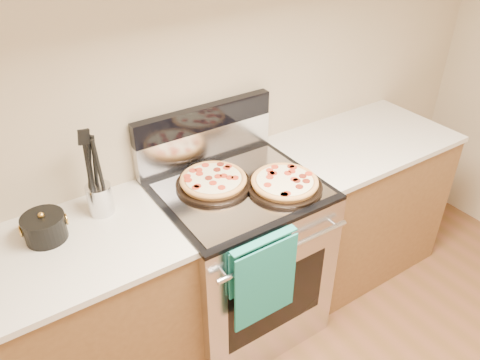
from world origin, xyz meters
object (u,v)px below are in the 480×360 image
range_body (239,260)px  pepperoni_pizza_back (213,181)px  utensil_crock (100,199)px  saucepan (45,229)px  pepperoni_pizza_front (285,183)px

range_body → pepperoni_pizza_back: pepperoni_pizza_back is taller
utensil_crock → saucepan: utensil_crock is taller
saucepan → pepperoni_pizza_front: bearing=-14.3°
range_body → pepperoni_pizza_front: pepperoni_pizza_front is taller
utensil_crock → saucepan: (-0.25, -0.05, -0.02)m
utensil_crock → pepperoni_pizza_front: bearing=-21.9°
pepperoni_pizza_front → saucepan: bearing=165.7°
range_body → pepperoni_pizza_back: 0.51m
range_body → saucepan: 1.01m
pepperoni_pizza_back → saucepan: 0.76m
pepperoni_pizza_front → utensil_crock: bearing=158.1°
pepperoni_pizza_back → range_body: bearing=-36.0°
utensil_crock → saucepan: size_ratio=0.83×
pepperoni_pizza_back → saucepan: size_ratio=2.12×
range_body → utensil_crock: size_ratio=6.51×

